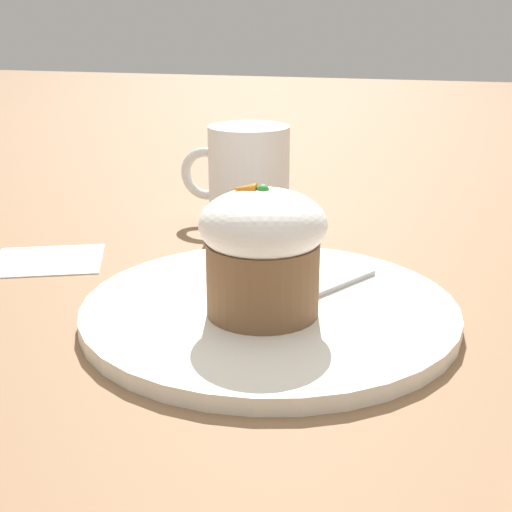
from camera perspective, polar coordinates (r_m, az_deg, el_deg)
The scene contains 6 objects.
ground_plane at distance 0.52m, azimuth 1.08°, elevation -4.96°, with size 4.00×4.00×0.00m, color #846042.
dessert_plate at distance 0.52m, azimuth 1.08°, elevation -4.36°, with size 0.27×0.27×0.01m.
carrot_cake at distance 0.48m, azimuth -0.00°, elevation 0.59°, with size 0.09×0.09×0.09m.
spoon at distance 0.52m, azimuth 4.03°, elevation -3.16°, with size 0.07×0.11×0.01m.
coffee_cup at distance 0.73m, azimuth -0.72°, elevation 6.40°, with size 0.12×0.08×0.10m.
paper_napkin at distance 0.66m, azimuth -16.30°, elevation -0.30°, with size 0.12×0.11×0.00m.
Camera 1 is at (-0.12, 0.46, 0.21)m, focal length 50.00 mm.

